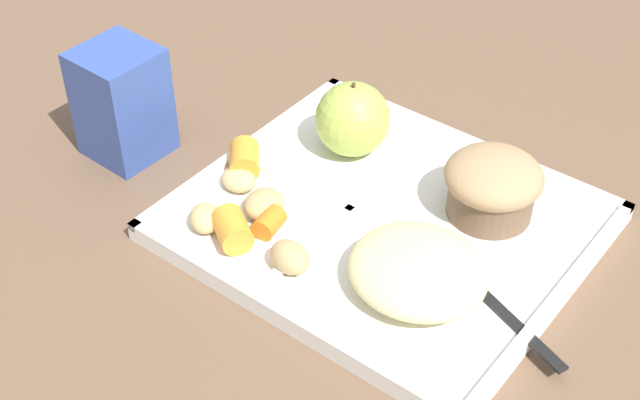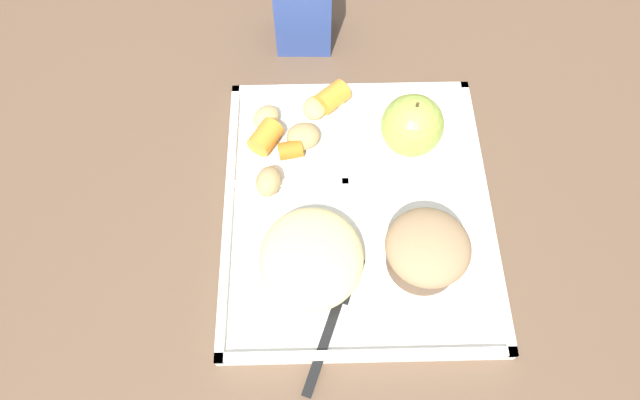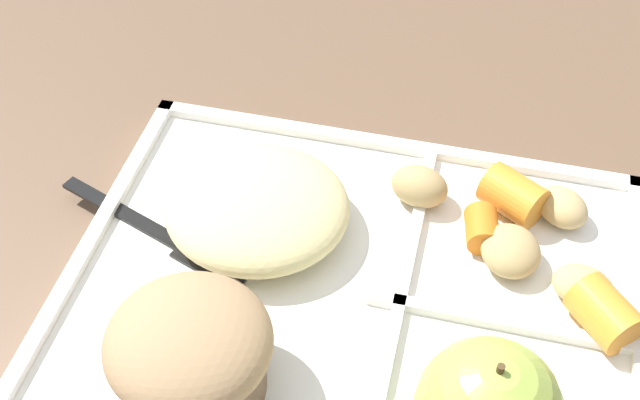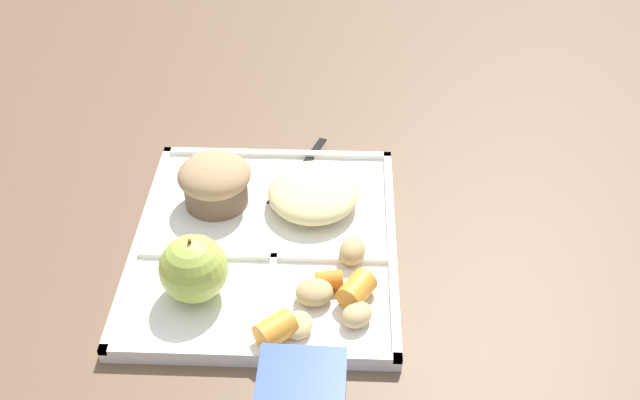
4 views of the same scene
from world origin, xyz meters
name	(u,v)px [view 4 (image 4 of 4)]	position (x,y,z in m)	size (l,w,h in m)	color
ground	(266,249)	(0.00, 0.00, 0.00)	(6.00, 6.00, 0.00)	brown
lunch_tray	(266,245)	(0.00, 0.00, 0.01)	(0.33, 0.29, 0.02)	white
green_apple	(194,269)	(-0.08, 0.06, 0.05)	(0.07, 0.07, 0.07)	#A8C14C
bran_muffin	(215,181)	(0.07, 0.06, 0.04)	(0.09, 0.09, 0.06)	brown
carrot_slice_diagonal	(329,280)	(-0.07, -0.07, 0.02)	(0.02, 0.02, 0.03)	orange
carrot_slice_edge	(357,290)	(-0.08, -0.10, 0.03)	(0.03, 0.03, 0.04)	orange
carrot_slice_large	(275,330)	(-0.14, -0.02, 0.03)	(0.03, 0.03, 0.04)	orange
potato_chunk_browned	(314,292)	(-0.09, -0.06, 0.02)	(0.04, 0.04, 0.02)	tan
potato_chunk_small	(352,251)	(-0.03, -0.10, 0.02)	(0.04, 0.03, 0.03)	tan
potato_chunk_corner	(298,325)	(-0.13, -0.04, 0.02)	(0.03, 0.04, 0.02)	tan
potato_chunk_wedge	(357,315)	(-0.12, -0.10, 0.02)	(0.03, 0.03, 0.02)	tan
egg_noodle_pile	(313,192)	(0.07, -0.05, 0.03)	(0.11, 0.11, 0.04)	beige
meatball_side	(306,179)	(0.09, -0.04, 0.03)	(0.03, 0.03, 0.03)	#755B4C
meatball_front	(334,196)	(0.06, -0.08, 0.03)	(0.03, 0.03, 0.03)	#755B4C
meatball_back	(317,197)	(0.06, -0.06, 0.03)	(0.04, 0.04, 0.04)	#755B4C
meatball_center	(307,196)	(0.06, -0.04, 0.03)	(0.03, 0.03, 0.03)	brown
plastic_fork	(298,174)	(0.12, -0.03, 0.01)	(0.14, 0.07, 0.00)	black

